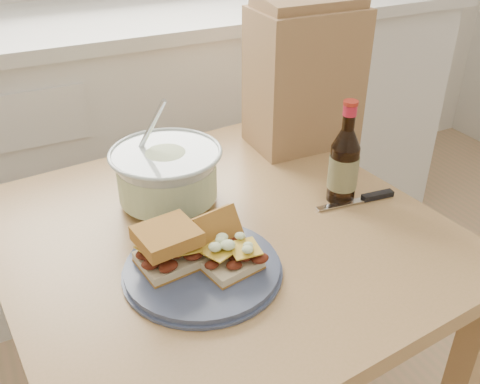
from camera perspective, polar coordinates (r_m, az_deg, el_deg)
name	(u,v)px	position (r m, az deg, el deg)	size (l,w,h in m)	color
cabinet_run	(140,141)	(2.03, -10.62, 5.35)	(2.50, 0.64, 0.94)	silver
dining_table	(221,268)	(1.16, -2.06, -8.09)	(0.93, 0.93, 0.71)	#B08053
plate	(202,269)	(0.98, -4.03, -8.16)	(0.28, 0.28, 0.02)	#3F4966
sandwich_left	(168,247)	(0.96, -7.70, -5.82)	(0.11, 0.11, 0.08)	#CBB48F
sandwich_right	(226,248)	(0.96, -1.53, -6.01)	(0.11, 0.15, 0.08)	#CBB48F
coleslaw_bowl	(167,177)	(1.16, -7.76, 1.59)	(0.24, 0.24, 0.24)	silver
beer_bottle	(344,164)	(1.17, 11.02, 2.91)	(0.06, 0.06, 0.23)	black
knife	(368,198)	(1.21, 13.53, -0.59)	(0.19, 0.04, 0.01)	silver
paper_bag	(304,79)	(1.39, 6.85, 11.92)	(0.27, 0.17, 0.35)	#9E764C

